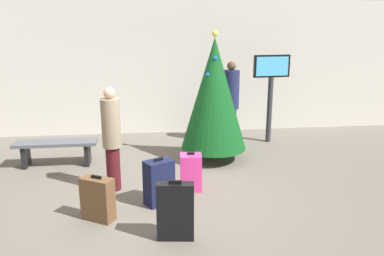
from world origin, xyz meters
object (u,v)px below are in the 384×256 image
flight_info_kiosk (271,83)px  suitcase_2 (98,199)px  suitcase_1 (175,211)px  suitcase_0 (159,182)px  suitcase_3 (191,172)px  traveller_1 (231,101)px  traveller_0 (112,137)px  waiting_bench (56,147)px  holiday_tree (214,94)px

flight_info_kiosk → suitcase_2: 4.92m
flight_info_kiosk → suitcase_1: flight_info_kiosk is taller
suitcase_0 → suitcase_2: 0.94m
suitcase_0 → suitcase_3: (0.53, 0.45, -0.04)m
traveller_1 → suitcase_2: 4.28m
suitcase_1 → suitcase_3: 1.51m
flight_info_kiosk → suitcase_3: flight_info_kiosk is taller
flight_info_kiosk → suitcase_1: bearing=-121.8°
traveller_1 → suitcase_1: bearing=-111.3°
suitcase_1 → suitcase_3: bearing=76.1°
flight_info_kiosk → traveller_0: bearing=-145.0°
traveller_0 → flight_info_kiosk: bearing=35.0°
waiting_bench → suitcase_3: suitcase_3 is taller
suitcase_3 → suitcase_2: bearing=-148.3°
waiting_bench → traveller_1: 3.79m
traveller_0 → traveller_1: (2.43, 2.35, 0.08)m
holiday_tree → suitcase_1: (-0.98, -2.89, -0.94)m
suitcase_2 → holiday_tree: bearing=48.7°
holiday_tree → flight_info_kiosk: 1.82m
traveller_0 → suitcase_0: traveller_0 is taller
traveller_1 → suitcase_3: 2.86m
waiting_bench → suitcase_2: suitcase_2 is taller
holiday_tree → suitcase_2: holiday_tree is taller
suitcase_1 → suitcase_0: bearing=99.1°
holiday_tree → suitcase_1: holiday_tree is taller
suitcase_0 → suitcase_1: suitcase_1 is taller
waiting_bench → traveller_1: (3.59, 1.08, 0.61)m
waiting_bench → suitcase_1: (2.03, -2.90, 0.01)m
waiting_bench → traveller_0: size_ratio=0.91×
suitcase_2 → waiting_bench: bearing=114.2°
suitcase_2 → suitcase_3: suitcase_2 is taller
waiting_bench → suitcase_2: bearing=-65.8°
waiting_bench → suitcase_0: bearing=-45.1°
holiday_tree → suitcase_0: (-1.14, -1.86, -0.98)m
flight_info_kiosk → traveller_1: bearing=178.4°
traveller_0 → traveller_1: 3.38m
traveller_1 → traveller_0: bearing=-135.9°
traveller_0 → suitcase_2: size_ratio=2.61×
flight_info_kiosk → traveller_0: flight_info_kiosk is taller
holiday_tree → suitcase_3: bearing=-113.6°
flight_info_kiosk → suitcase_3: (-2.09, -2.49, -1.06)m
suitcase_0 → suitcase_3: bearing=40.3°
traveller_0 → traveller_1: bearing=44.1°
traveller_1 → suitcase_2: size_ratio=2.86×
suitcase_1 → traveller_0: bearing=118.3°
flight_info_kiosk → suitcase_0: flight_info_kiosk is taller
suitcase_0 → suitcase_3: suitcase_0 is taller
suitcase_2 → suitcase_3: (1.37, 0.85, -0.00)m
waiting_bench → suitcase_3: size_ratio=2.39×
waiting_bench → suitcase_1: size_ratio=1.95×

